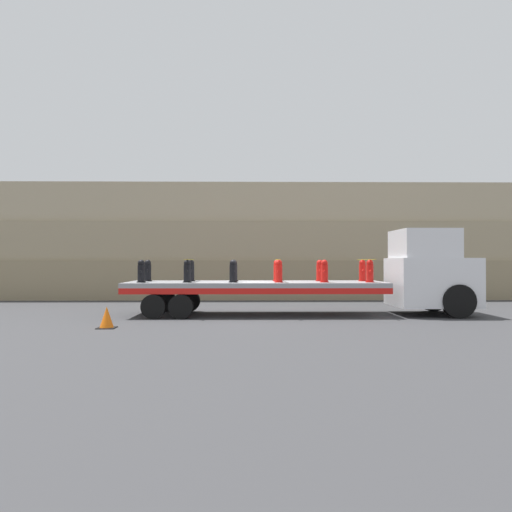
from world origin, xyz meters
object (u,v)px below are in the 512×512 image
(fire_hydrant_black_near_1, at_px, (187,271))
(fire_hydrant_black_near_0, at_px, (141,271))
(fire_hydrant_black_near_2, at_px, (233,271))
(fire_hydrant_red_far_5, at_px, (362,271))
(fire_hydrant_red_far_4, at_px, (320,271))
(flatbed_trailer, at_px, (242,287))
(fire_hydrant_black_far_2, at_px, (234,271))
(truck_cab, at_px, (433,273))
(fire_hydrant_red_far_3, at_px, (277,271))
(fire_hydrant_black_far_0, at_px, (148,271))
(fire_hydrant_red_near_3, at_px, (279,271))
(fire_hydrant_black_far_1, at_px, (191,271))
(fire_hydrant_red_near_5, at_px, (370,271))
(traffic_cone, at_px, (107,318))
(fire_hydrant_red_near_4, at_px, (324,271))

(fire_hydrant_black_near_1, bearing_deg, fire_hydrant_black_near_0, 180.00)
(fire_hydrant_black_near_2, bearing_deg, fire_hydrant_red_far_5, 13.23)
(fire_hydrant_black_near_2, bearing_deg, fire_hydrant_red_far_4, 19.43)
(flatbed_trailer, relative_size, fire_hydrant_black_far_2, 11.60)
(truck_cab, height_order, fire_hydrant_red_far_3, truck_cab)
(fire_hydrant_black_near_1, bearing_deg, fire_hydrant_black_far_0, 144.80)
(fire_hydrant_black_near_0, bearing_deg, fire_hydrant_red_near_3, 0.00)
(fire_hydrant_black_near_1, xyz_separation_m, fire_hydrant_black_far_1, (0.00, 1.12, 0.00))
(fire_hydrant_red_far_4, bearing_deg, fire_hydrant_red_far_5, 0.00)
(truck_cab, distance_m, fire_hydrant_red_far_4, 4.02)
(flatbed_trailer, distance_m, fire_hydrant_black_near_1, 2.06)
(fire_hydrant_black_far_2, xyz_separation_m, fire_hydrant_red_far_5, (4.74, 0.00, 0.00))
(fire_hydrant_red_near_3, xyz_separation_m, fire_hydrant_red_far_5, (3.16, 1.12, 0.00))
(fire_hydrant_black_near_0, bearing_deg, fire_hydrant_red_far_4, 10.00)
(fire_hydrant_black_far_1, height_order, fire_hydrant_red_near_5, same)
(fire_hydrant_black_near_2, height_order, traffic_cone, fire_hydrant_black_near_2)
(truck_cab, xyz_separation_m, fire_hydrant_black_near_2, (-7.14, -0.56, 0.06))
(fire_hydrant_red_near_3, distance_m, fire_hydrant_red_far_3, 1.12)
(fire_hydrant_red_far_4, bearing_deg, fire_hydrant_red_far_3, 180.00)
(fire_hydrant_black_far_0, xyz_separation_m, fire_hydrant_black_near_1, (1.58, -1.12, 0.00))
(fire_hydrant_black_far_0, bearing_deg, fire_hydrant_red_near_3, -13.23)
(fire_hydrant_black_near_0, height_order, fire_hydrant_red_near_4, same)
(fire_hydrant_black_near_2, distance_m, fire_hydrant_red_near_5, 4.74)
(fire_hydrant_red_near_3, bearing_deg, truck_cab, 5.73)
(fire_hydrant_black_far_2, relative_size, fire_hydrant_red_far_4, 1.00)
(flatbed_trailer, bearing_deg, fire_hydrant_black_near_1, -163.59)
(fire_hydrant_black_near_1, relative_size, fire_hydrant_red_near_5, 1.00)
(fire_hydrant_black_near_1, bearing_deg, fire_hydrant_red_far_5, 10.00)
(truck_cab, relative_size, fire_hydrant_black_near_2, 3.87)
(fire_hydrant_black_near_1, bearing_deg, fire_hydrant_red_far_3, 19.43)
(fire_hydrant_red_far_5, bearing_deg, flatbed_trailer, -172.83)
(flatbed_trailer, height_order, fire_hydrant_red_near_3, fire_hydrant_red_near_3)
(fire_hydrant_black_far_0, distance_m, fire_hydrant_black_near_1, 1.94)
(fire_hydrant_black_far_0, bearing_deg, fire_hydrant_black_near_2, -19.43)
(fire_hydrant_black_far_2, height_order, traffic_cone, fire_hydrant_black_far_2)
(flatbed_trailer, bearing_deg, fire_hydrant_black_far_0, 170.88)
(fire_hydrant_black_near_0, height_order, fire_hydrant_black_near_2, same)
(fire_hydrant_black_near_1, height_order, fire_hydrant_red_far_3, same)
(fire_hydrant_red_far_3, xyz_separation_m, fire_hydrant_red_near_5, (3.16, -1.12, 0.00))
(flatbed_trailer, height_order, traffic_cone, flatbed_trailer)
(fire_hydrant_black_near_2, relative_size, fire_hydrant_red_far_4, 1.00)
(fire_hydrant_black_far_2, relative_size, traffic_cone, 1.27)
(fire_hydrant_black_far_1, bearing_deg, fire_hydrant_red_far_5, 0.00)
(fire_hydrant_black_near_2, relative_size, traffic_cone, 1.27)
(traffic_cone, bearing_deg, fire_hydrant_black_near_1, 56.53)
(fire_hydrant_black_near_0, xyz_separation_m, fire_hydrant_black_far_1, (1.58, 1.12, 0.00))
(fire_hydrant_black_far_0, relative_size, fire_hydrant_red_far_4, 1.00)
(fire_hydrant_black_far_2, bearing_deg, fire_hydrant_black_near_0, -160.57)
(fire_hydrant_black_far_0, bearing_deg, fire_hydrant_black_far_2, 0.00)
(fire_hydrant_red_far_3, bearing_deg, fire_hydrant_black_near_1, -160.57)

